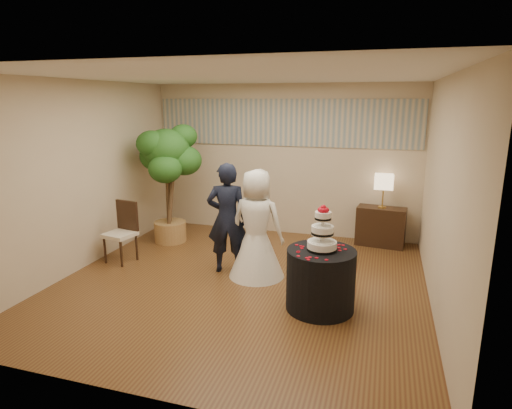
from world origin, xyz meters
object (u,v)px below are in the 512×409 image
(console, at_px, (381,227))
(side_chair, at_px, (120,233))
(wedding_cake, at_px, (323,228))
(cake_table, at_px, (321,280))
(table_lamp, at_px, (383,191))
(groom, at_px, (227,218))
(ficus_tree, at_px, (168,184))
(bride, at_px, (257,224))

(console, bearing_deg, side_chair, -146.37)
(wedding_cake, height_order, side_chair, wedding_cake)
(cake_table, height_order, console, cake_table)
(wedding_cake, relative_size, side_chair, 0.58)
(console, height_order, side_chair, side_chair)
(wedding_cake, relative_size, table_lamp, 0.96)
(console, xyz_separation_m, side_chair, (-3.92, -2.01, 0.14))
(groom, height_order, console, groom)
(console, height_order, ficus_tree, ficus_tree)
(side_chair, bearing_deg, wedding_cake, -1.00)
(wedding_cake, distance_m, console, 2.84)
(ficus_tree, distance_m, side_chair, 1.31)
(groom, xyz_separation_m, bride, (0.46, -0.05, -0.03))
(groom, height_order, ficus_tree, ficus_tree)
(side_chair, bearing_deg, table_lamp, 37.58)
(side_chair, bearing_deg, ficus_tree, 87.10)
(bride, distance_m, side_chair, 2.24)
(cake_table, xyz_separation_m, ficus_tree, (-2.99, 1.79, 0.69))
(bride, bearing_deg, wedding_cake, 148.41)
(console, bearing_deg, table_lamp, 0.00)
(ficus_tree, bearing_deg, side_chair, -103.31)
(cake_table, bearing_deg, side_chair, 168.60)
(wedding_cake, xyz_separation_m, side_chair, (-3.26, 0.66, -0.56))
(cake_table, bearing_deg, wedding_cake, 0.00)
(wedding_cake, height_order, console, wedding_cake)
(cake_table, distance_m, console, 2.75)
(groom, relative_size, bride, 1.04)
(table_lamp, bearing_deg, ficus_tree, -166.50)
(ficus_tree, bearing_deg, groom, -33.81)
(console, bearing_deg, cake_table, -97.42)
(groom, bearing_deg, cake_table, 138.05)
(table_lamp, bearing_deg, wedding_cake, -103.88)
(bride, distance_m, wedding_cake, 1.30)
(side_chair, bearing_deg, console, 37.58)
(groom, height_order, side_chair, groom)
(groom, height_order, bride, groom)
(bride, relative_size, cake_table, 1.89)
(console, relative_size, ficus_tree, 0.39)
(cake_table, height_order, wedding_cake, wedding_cake)
(table_lamp, bearing_deg, bride, -131.40)
(bride, relative_size, table_lamp, 2.72)
(wedding_cake, distance_m, table_lamp, 2.75)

